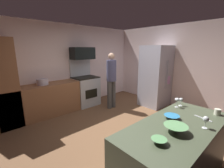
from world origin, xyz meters
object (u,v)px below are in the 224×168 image
Objects in this scene: mixing_bowl_large at (159,141)px; wine_glass_near at (181,100)px; microwave at (83,53)px; refrigerator at (156,76)px; mixing_bowl_small at (175,129)px; stock_pot at (42,82)px; mug_coffee at (217,112)px; mixing_bowl_prep at (172,117)px; wine_glass_far at (177,100)px; person_cook at (111,78)px; wine_glass_mid at (206,120)px; oven_range at (86,90)px.

wine_glass_near is at bearing 14.71° from mixing_bowl_large.
microwave is 4.53× the size of mixing_bowl_large.
refrigerator is 7.14× the size of mixing_bowl_small.
stock_pot is (-3.04, 1.57, 0.01)m from refrigerator.
microwave is at bearing 88.56° from mug_coffee.
mixing_bowl_prep is at bearing -79.36° from stock_pot.
microwave is 8.31× the size of mug_coffee.
wine_glass_far is (0.77, 0.35, 0.08)m from mixing_bowl_small.
mixing_bowl_small is 3.55m from stock_pot.
wine_glass_far is (-0.25, -3.27, -0.68)m from microwave.
mixing_bowl_large is at bearing -110.62° from microwave.
mixing_bowl_large is 0.55× the size of stock_pot.
microwave reaches higher than mug_coffee.
wine_glass_far is at bearing -71.13° from stock_pot.
refrigerator is 2.54m from wine_glass_far.
person_cook reaches higher than mixing_bowl_prep.
stock_pot is at bearing 95.16° from mixing_bowl_small.
mixing_bowl_large is 1.26m from wine_glass_near.
microwave reaches higher than person_cook.
wine_glass_mid is (-1.11, -2.94, 0.04)m from person_cook.
person_cook is at bearing 79.54° from mug_coffee.
stock_pot is (-1.79, 0.80, 0.01)m from person_cook.
wine_glass_near is at bearing 45.30° from wine_glass_mid.
mixing_bowl_large is 1.00× the size of wine_glass_far.
microwave is at bearing 74.26° from mixing_bowl_small.
microwave is at bearing 87.61° from wine_glass_near.
microwave is (-0.00, 0.09, 1.19)m from oven_range.
refrigerator reaches higher than oven_range.
oven_range is 3.43m from mixing_bowl_prep.
oven_range is 5.55× the size of mixing_bowl_small.
stock_pot is (-1.24, 3.73, 0.04)m from mug_coffee.
mug_coffee is at bearing -32.59° from mixing_bowl_prep.
wine_glass_near is at bearing -92.39° from microwave.
refrigerator is at bearing 39.80° from wine_glass_far.
wine_glass_near is at bearing -69.43° from stock_pot.
mug_coffee is (0.92, -0.19, 0.00)m from mixing_bowl_small.
mixing_bowl_prep is (-1.16, -2.54, -0.05)m from person_cook.
mixing_bowl_prep is 0.50m from wine_glass_far.
stock_pot reaches higher than mug_coffee.
wine_glass_far is at bearing -94.35° from microwave.
wine_glass_far is at bearing 24.25° from mixing_bowl_small.
microwave is at bearing 135.93° from refrigerator.
mixing_bowl_prep is at bearing -162.34° from wine_glass_far.
mixing_bowl_prep is at bearing -101.77° from microwave.
microwave is 2.48× the size of stock_pot.
microwave is 3.35m from wine_glass_far.
microwave is 0.38× the size of refrigerator.
mixing_bowl_prep is at bearing -166.95° from wine_glass_near.
oven_range is 17.05× the size of mug_coffee.
person_cook is 10.59× the size of wine_glass_far.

